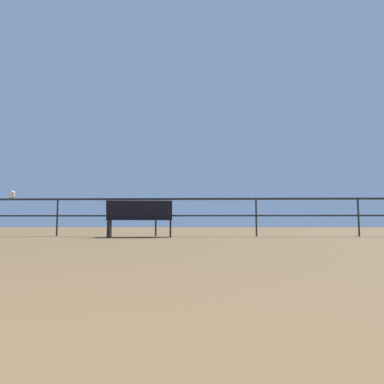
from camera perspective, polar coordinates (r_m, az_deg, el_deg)
pier_railing at (r=8.89m, az=-6.02°, el=-2.58°), size 25.76×0.05×0.98m
bench_near_left at (r=8.29m, az=-8.67°, el=-4.12°), size 1.58×0.74×0.87m
seagull_on_rail at (r=10.13m, az=-27.79°, el=-0.45°), size 0.31×0.36×0.20m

